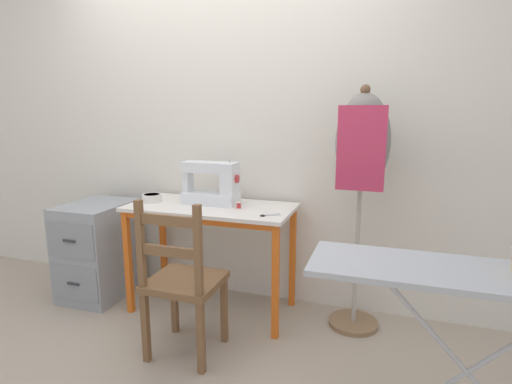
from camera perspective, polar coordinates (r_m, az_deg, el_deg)
ground_plane at (r=2.79m, az=-8.54°, el=-18.48°), size 14.00×14.00×0.00m
wall_back at (r=2.97m, az=-4.02°, el=9.24°), size 10.00×0.05×2.55m
sewing_table at (r=2.75m, az=-6.57°, el=-3.98°), size 1.13×0.54×0.76m
sewing_machine at (r=2.75m, az=-6.10°, el=1.07°), size 0.39×0.18×0.31m
fabric_bowl at (r=2.92m, az=-14.64°, el=-0.81°), size 0.14×0.14×0.05m
scissors at (r=2.46m, az=1.58°, el=-3.35°), size 0.12×0.10×0.01m
thread_spool_near_machine at (r=2.63m, az=-2.48°, el=-1.92°), size 0.04×0.04×0.04m
wooden_chair at (r=2.34m, az=-10.46°, el=-12.61°), size 0.40×0.38×0.94m
filing_cabinet at (r=3.28m, az=-21.54°, el=-7.66°), size 0.43×0.56×0.72m
dress_form at (r=2.51m, az=14.89°, el=5.00°), size 0.33×0.32×1.54m
ironing_board at (r=1.73m, az=29.10°, el=-11.28°), size 1.24×0.37×0.81m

